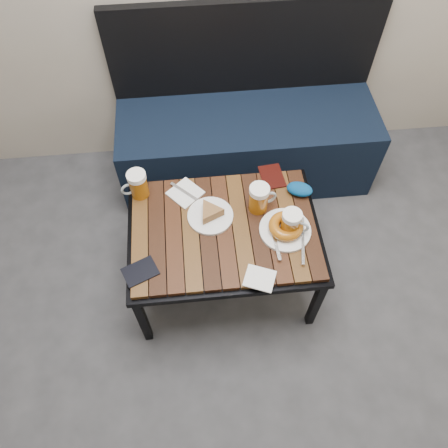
{
  "coord_description": "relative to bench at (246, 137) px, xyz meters",
  "views": [
    {
      "loc": [
        -0.09,
        0.01,
        2.05
      ],
      "look_at": [
        0.02,
        1.04,
        0.5
      ],
      "focal_mm": 35.0,
      "sensor_mm": 36.0,
      "label": 1
    }
  ],
  "objects": [
    {
      "name": "knit_pouch",
      "position": [
        0.16,
        -0.57,
        0.23
      ],
      "size": [
        0.14,
        0.12,
        0.05
      ],
      "primitive_type": "ellipsoid",
      "rotation": [
        0.0,
        0.0,
        -0.38
      ],
      "color": "navy",
      "rests_on": "cafe_table"
    },
    {
      "name": "bench",
      "position": [
        0.0,
        0.0,
        0.0
      ],
      "size": [
        1.4,
        0.5,
        0.95
      ],
      "color": "black",
      "rests_on": "ground"
    },
    {
      "name": "beer_mug_left",
      "position": [
        -0.56,
        -0.5,
        0.27
      ],
      "size": [
        0.13,
        0.1,
        0.14
      ],
      "rotation": [
        0.0,
        0.0,
        3.43
      ],
      "color": "#97510C",
      "rests_on": "cafe_table"
    },
    {
      "name": "cafe_table",
      "position": [
        -0.2,
        -0.73,
        0.16
      ],
      "size": [
        0.84,
        0.62,
        0.47
      ],
      "color": "black",
      "rests_on": "ground"
    },
    {
      "name": "napkin_right",
      "position": [
        -0.08,
        -0.99,
        0.2
      ],
      "size": [
        0.15,
        0.14,
        0.01
      ],
      "rotation": [
        0.0,
        0.0,
        -0.39
      ],
      "color": "white",
      "rests_on": "cafe_table"
    },
    {
      "name": "beer_mug_centre",
      "position": [
        -0.04,
        -0.64,
        0.27
      ],
      "size": [
        0.13,
        0.1,
        0.14
      ],
      "rotation": [
        0.0,
        0.0,
        0.2
      ],
      "color": "#97510C",
      "rests_on": "cafe_table"
    },
    {
      "name": "napkin_left",
      "position": [
        -0.36,
        -0.52,
        0.2
      ],
      "size": [
        0.18,
        0.18,
        0.01
      ],
      "rotation": [
        0.0,
        0.0,
        0.71
      ],
      "color": "white",
      "rests_on": "cafe_table"
    },
    {
      "name": "plate_pie",
      "position": [
        -0.25,
        -0.66,
        0.22
      ],
      "size": [
        0.2,
        0.2,
        0.06
      ],
      "color": "white",
      "rests_on": "cafe_table"
    },
    {
      "name": "room_shell",
      "position": [
        -0.22,
        -1.26,
        1.48
      ],
      "size": [
        4.0,
        4.0,
        4.0
      ],
      "color": "gray",
      "rests_on": "ground"
    },
    {
      "name": "passport_navy",
      "position": [
        -0.56,
        -0.91,
        0.2
      ],
      "size": [
        0.16,
        0.14,
        0.01
      ],
      "primitive_type": "cube",
      "rotation": [
        0.0,
        0.0,
        -1.16
      ],
      "color": "black",
      "rests_on": "cafe_table"
    },
    {
      "name": "beer_mug_right",
      "position": [
        0.08,
        -0.78,
        0.27
      ],
      "size": [
        0.13,
        0.1,
        0.13
      ],
      "rotation": [
        0.0,
        0.0,
        -0.35
      ],
      "color": "#97510C",
      "rests_on": "cafe_table"
    },
    {
      "name": "plate_bagel",
      "position": [
        0.06,
        -0.77,
        0.22
      ],
      "size": [
        0.22,
        0.29,
        0.06
      ],
      "color": "white",
      "rests_on": "cafe_table"
    },
    {
      "name": "passport_burgundy",
      "position": [
        0.05,
        -0.47,
        0.2
      ],
      "size": [
        0.12,
        0.15,
        0.01
      ],
      "primitive_type": "cube",
      "rotation": [
        0.0,
        0.0,
        0.1
      ],
      "color": "black",
      "rests_on": "cafe_table"
    }
  ]
}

